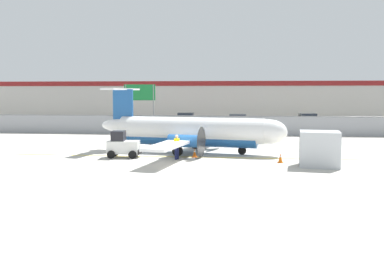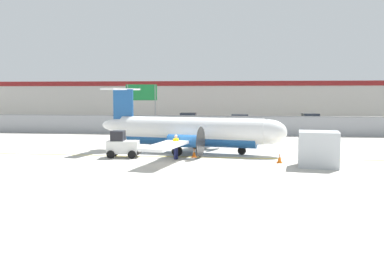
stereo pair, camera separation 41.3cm
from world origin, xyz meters
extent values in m
plane|color=#BCB7AD|center=(0.00, 0.00, 0.00)|extent=(140.00, 140.00, 0.00)
cube|color=yellow|center=(0.00, 2.00, 0.00)|extent=(84.00, 0.20, 0.01)
cube|color=gray|center=(0.00, 18.00, 1.00)|extent=(98.00, 0.04, 2.00)
cylinder|color=slate|center=(0.00, 18.00, 2.05)|extent=(98.00, 0.10, 0.10)
cube|color=#38383A|center=(0.00, 29.50, 0.06)|extent=(98.00, 17.00, 0.12)
cube|color=beige|center=(0.00, 48.00, 3.25)|extent=(91.00, 8.00, 6.50)
cube|color=maroon|center=(0.00, 44.00, 6.10)|extent=(91.00, 0.20, 0.80)
cylinder|color=white|center=(0.03, 4.34, 1.75)|extent=(11.48, 4.01, 1.90)
ellipsoid|color=white|center=(5.87, 3.21, 1.75)|extent=(2.91, 2.27, 1.80)
ellipsoid|color=white|center=(-5.82, 5.47, 1.95)|extent=(3.34, 1.63, 1.05)
cylinder|color=#1E5193|center=(0.03, 4.34, 1.23)|extent=(10.26, 3.38, 1.48)
cube|color=white|center=(0.12, 4.32, 1.18)|extent=(4.60, 16.01, 0.18)
cylinder|color=#1E5193|center=(0.81, 6.84, 1.18)|extent=(2.33, 1.30, 0.90)
cone|color=black|center=(1.94, 6.62, 1.18)|extent=(0.53, 0.52, 0.44)
cylinder|color=#262626|center=(2.09, 6.59, 1.18)|extent=(0.44, 2.07, 2.10)
cylinder|color=#1E5193|center=(-0.17, 1.73, 1.18)|extent=(2.33, 1.30, 0.90)
cone|color=black|center=(0.96, 1.51, 1.18)|extent=(0.53, 0.52, 0.44)
cylinder|color=#262626|center=(1.10, 1.49, 1.18)|extent=(0.44, 2.07, 2.10)
cube|color=#1E5193|center=(-5.54, 5.41, 3.30)|extent=(1.70, 0.50, 3.10)
cube|color=white|center=(-5.68, 5.44, 4.85)|extent=(1.99, 4.92, 0.14)
cylinder|color=#59595B|center=(3.95, 3.59, 0.79)|extent=(0.16, 0.16, 0.97)
cylinder|color=black|center=(3.95, 3.59, 0.30)|extent=(0.63, 0.33, 0.60)
cylinder|color=#59595B|center=(0.15, 6.57, 0.83)|extent=(0.16, 0.16, 0.90)
cylinder|color=black|center=(0.15, 6.57, 0.38)|extent=(0.79, 0.36, 0.76)
cylinder|color=#59595B|center=(-0.69, 2.23, 0.83)|extent=(0.16, 0.16, 0.90)
cylinder|color=black|center=(-0.69, 2.23, 0.38)|extent=(0.79, 0.36, 0.76)
cube|color=silver|center=(-4.43, 1.36, 0.73)|extent=(2.26, 1.23, 0.90)
cube|color=black|center=(-4.78, 1.34, 1.53)|extent=(0.96, 1.05, 0.70)
cube|color=black|center=(-3.28, 1.43, 0.43)|extent=(0.23, 1.11, 0.30)
cylinder|color=black|center=(-3.72, 2.01, 0.28)|extent=(0.57, 0.21, 0.56)
cylinder|color=black|center=(-3.64, 0.81, 0.28)|extent=(0.57, 0.21, 0.56)
cylinder|color=black|center=(-5.21, 1.92, 0.28)|extent=(0.57, 0.21, 0.56)
cylinder|color=black|center=(-5.14, 0.72, 0.28)|extent=(0.57, 0.21, 0.56)
cylinder|color=#191E4C|center=(-0.60, 0.77, 0.42)|extent=(0.22, 0.22, 0.85)
cylinder|color=#191E4C|center=(-0.49, 0.94, 0.42)|extent=(0.22, 0.22, 0.85)
cylinder|color=yellow|center=(-0.54, 0.85, 1.15)|extent=(0.47, 0.47, 0.60)
cylinder|color=yellow|center=(-0.66, 0.67, 1.18)|extent=(0.14, 0.14, 0.55)
cylinder|color=yellow|center=(-0.42, 1.04, 1.18)|extent=(0.14, 0.14, 0.55)
sphere|color=tan|center=(-0.54, 0.85, 1.59)|extent=(0.22, 0.22, 0.22)
cube|color=#B7BCC1|center=(8.68, -0.99, 1.10)|extent=(2.65, 2.30, 2.20)
cube|color=#333338|center=(8.68, -0.99, 1.10)|extent=(2.43, 0.41, 2.20)
cube|color=orange|center=(0.59, 1.89, 0.02)|extent=(0.36, 0.36, 0.04)
cone|color=orange|center=(0.59, 1.89, 0.34)|extent=(0.28, 0.28, 0.60)
cylinder|color=white|center=(0.59, 1.89, 0.42)|extent=(0.17, 0.17, 0.08)
cube|color=orange|center=(6.42, 0.22, 0.02)|extent=(0.36, 0.36, 0.04)
cone|color=orange|center=(6.42, 0.22, 0.34)|extent=(0.28, 0.28, 0.60)
cylinder|color=white|center=(6.42, 0.22, 0.42)|extent=(0.17, 0.17, 0.08)
cube|color=orange|center=(-3.21, 4.81, 0.02)|extent=(0.36, 0.36, 0.04)
cone|color=orange|center=(-3.21, 4.81, 0.34)|extent=(0.28, 0.28, 0.60)
cylinder|color=white|center=(-3.21, 4.81, 0.42)|extent=(0.17, 0.17, 0.08)
cube|color=navy|center=(-12.31, 23.25, 0.74)|extent=(4.35, 2.10, 0.80)
cube|color=#262D38|center=(-12.46, 23.26, 1.42)|extent=(2.34, 1.77, 0.56)
cylinder|color=black|center=(-10.83, 24.00, 0.42)|extent=(0.62, 0.26, 0.60)
cylinder|color=black|center=(-11.00, 22.21, 0.42)|extent=(0.62, 0.26, 0.60)
cylinder|color=black|center=(-13.61, 24.28, 0.42)|extent=(0.62, 0.26, 0.60)
cylinder|color=black|center=(-13.79, 22.49, 0.42)|extent=(0.62, 0.26, 0.60)
cube|color=red|center=(-3.69, 32.68, 0.74)|extent=(4.22, 1.76, 0.80)
cube|color=#262D38|center=(-3.84, 32.68, 1.42)|extent=(2.22, 1.59, 0.56)
cylinder|color=black|center=(-2.28, 33.56, 0.42)|extent=(0.60, 0.21, 0.60)
cylinder|color=black|center=(-2.30, 31.76, 0.42)|extent=(0.60, 0.21, 0.60)
cylinder|color=black|center=(-5.08, 33.60, 0.42)|extent=(0.60, 0.21, 0.60)
cylinder|color=black|center=(-5.10, 31.80, 0.42)|extent=(0.60, 0.21, 0.60)
cube|color=silver|center=(3.70, 29.30, 0.74)|extent=(4.20, 1.71, 0.80)
cube|color=#262D38|center=(3.55, 29.30, 1.42)|extent=(2.20, 1.56, 0.56)
cylinder|color=black|center=(5.10, 30.21, 0.42)|extent=(0.60, 0.20, 0.60)
cylinder|color=black|center=(5.11, 28.41, 0.42)|extent=(0.60, 0.20, 0.60)
cylinder|color=black|center=(2.30, 30.20, 0.42)|extent=(0.60, 0.20, 0.60)
cylinder|color=black|center=(2.31, 28.40, 0.42)|extent=(0.60, 0.20, 0.60)
cube|color=#B28C19|center=(13.38, 32.67, 0.74)|extent=(4.38, 2.23, 0.80)
cube|color=#262D38|center=(13.24, 32.65, 1.42)|extent=(2.38, 1.83, 0.56)
cylinder|color=black|center=(14.66, 33.74, 0.42)|extent=(0.62, 0.28, 0.60)
cylinder|color=black|center=(14.89, 31.96, 0.42)|extent=(0.62, 0.28, 0.60)
cylinder|color=black|center=(11.88, 33.38, 0.42)|extent=(0.62, 0.28, 0.60)
cylinder|color=black|center=(12.11, 31.60, 0.42)|extent=(0.62, 0.28, 0.60)
cylinder|color=slate|center=(-9.11, 19.69, 2.75)|extent=(0.14, 0.14, 5.50)
cylinder|color=slate|center=(-5.91, 19.69, 2.75)|extent=(0.14, 0.14, 5.50)
cube|color=#14662D|center=(-7.51, 19.69, 4.60)|extent=(3.60, 0.10, 1.80)
camera|label=1|loc=(3.65, -27.98, 4.60)|focal=40.00mm
camera|label=2|loc=(4.06, -27.93, 4.60)|focal=40.00mm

